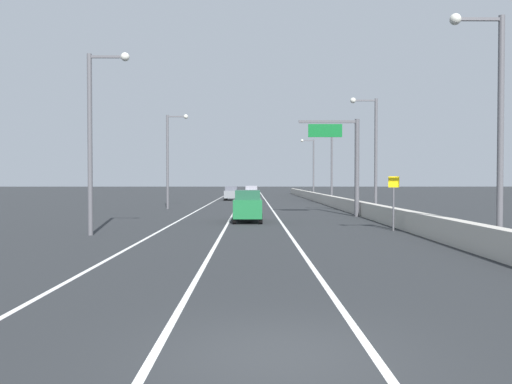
{
  "coord_description": "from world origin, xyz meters",
  "views": [
    {
      "loc": [
        -0.44,
        -7.88,
        2.77
      ],
      "look_at": [
        0.04,
        50.07,
        1.45
      ],
      "focal_mm": 35.21,
      "sensor_mm": 36.0,
      "label": 1
    }
  ],
  "objects_px": {
    "speed_advisory_sign": "(394,199)",
    "lamp_post_right_fourth": "(312,164)",
    "lamp_post_left_mid": "(170,154)",
    "lamp_post_left_near": "(95,130)",
    "car_gray_1": "(232,193)",
    "lamp_post_right_near": "(494,114)",
    "overhead_sign_gantry": "(347,155)",
    "lamp_post_right_second": "(372,148)",
    "lamp_post_right_third": "(329,159)",
    "car_silver_0": "(252,194)",
    "car_green_2": "(248,206)"
  },
  "relations": [
    {
      "from": "lamp_post_left_mid",
      "to": "lamp_post_left_near",
      "type": "bearing_deg",
      "value": -89.9
    },
    {
      "from": "lamp_post_left_near",
      "to": "car_gray_1",
      "type": "relative_size",
      "value": 1.98
    },
    {
      "from": "overhead_sign_gantry",
      "to": "car_gray_1",
      "type": "height_order",
      "value": "overhead_sign_gantry"
    },
    {
      "from": "lamp_post_right_near",
      "to": "car_silver_0",
      "type": "relative_size",
      "value": 2.07
    },
    {
      "from": "speed_advisory_sign",
      "to": "lamp_post_right_fourth",
      "type": "distance_m",
      "value": 50.83
    },
    {
      "from": "lamp_post_right_fourth",
      "to": "lamp_post_left_mid",
      "type": "height_order",
      "value": "same"
    },
    {
      "from": "car_green_2",
      "to": "lamp_post_right_near",
      "type": "bearing_deg",
      "value": -55.93
    },
    {
      "from": "lamp_post_right_near",
      "to": "lamp_post_right_fourth",
      "type": "xyz_separation_m",
      "value": [
        -0.02,
        58.74,
        0.0
      ]
    },
    {
      "from": "lamp_post_right_fourth",
      "to": "speed_advisory_sign",
      "type": "bearing_deg",
      "value": -91.77
    },
    {
      "from": "overhead_sign_gantry",
      "to": "lamp_post_right_second",
      "type": "bearing_deg",
      "value": 12.86
    },
    {
      "from": "lamp_post_right_second",
      "to": "lamp_post_left_mid",
      "type": "distance_m",
      "value": 19.96
    },
    {
      "from": "car_green_2",
      "to": "lamp_post_left_near",
      "type": "bearing_deg",
      "value": -132.58
    },
    {
      "from": "lamp_post_right_near",
      "to": "car_gray_1",
      "type": "height_order",
      "value": "lamp_post_right_near"
    },
    {
      "from": "car_gray_1",
      "to": "lamp_post_right_fourth",
      "type": "bearing_deg",
      "value": 31.17
    },
    {
      "from": "overhead_sign_gantry",
      "to": "lamp_post_left_near",
      "type": "relative_size",
      "value": 0.81
    },
    {
      "from": "lamp_post_right_second",
      "to": "lamp_post_right_fourth",
      "type": "xyz_separation_m",
      "value": [
        -0.03,
        39.16,
        0.0
      ]
    },
    {
      "from": "lamp_post_right_second",
      "to": "lamp_post_left_mid",
      "type": "bearing_deg",
      "value": 150.21
    },
    {
      "from": "lamp_post_left_mid",
      "to": "car_gray_1",
      "type": "height_order",
      "value": "lamp_post_left_mid"
    },
    {
      "from": "speed_advisory_sign",
      "to": "lamp_post_right_third",
      "type": "relative_size",
      "value": 0.33
    },
    {
      "from": "lamp_post_left_mid",
      "to": "car_green_2",
      "type": "relative_size",
      "value": 1.93
    },
    {
      "from": "lamp_post_left_mid",
      "to": "car_green_2",
      "type": "distance_m",
      "value": 17.56
    },
    {
      "from": "lamp_post_right_third",
      "to": "lamp_post_right_fourth",
      "type": "distance_m",
      "value": 19.58
    },
    {
      "from": "lamp_post_right_third",
      "to": "car_silver_0",
      "type": "distance_m",
      "value": 12.19
    },
    {
      "from": "car_gray_1",
      "to": "lamp_post_right_near",
      "type": "bearing_deg",
      "value": -76.6
    },
    {
      "from": "lamp_post_right_second",
      "to": "lamp_post_left_near",
      "type": "relative_size",
      "value": 1.0
    },
    {
      "from": "speed_advisory_sign",
      "to": "lamp_post_right_fourth",
      "type": "height_order",
      "value": "lamp_post_right_fourth"
    },
    {
      "from": "lamp_post_right_second",
      "to": "lamp_post_left_near",
      "type": "bearing_deg",
      "value": -141.83
    },
    {
      "from": "car_gray_1",
      "to": "car_green_2",
      "type": "xyz_separation_m",
      "value": [
        2.58,
        -37.07,
        0.08
      ]
    },
    {
      "from": "lamp_post_right_near",
      "to": "lamp_post_right_fourth",
      "type": "height_order",
      "value": "same"
    },
    {
      "from": "lamp_post_right_fourth",
      "to": "lamp_post_left_near",
      "type": "distance_m",
      "value": 55.49
    },
    {
      "from": "overhead_sign_gantry",
      "to": "lamp_post_left_mid",
      "type": "xyz_separation_m",
      "value": [
        -15.29,
        10.38,
        0.62
      ]
    },
    {
      "from": "lamp_post_right_second",
      "to": "car_green_2",
      "type": "height_order",
      "value": "lamp_post_right_second"
    },
    {
      "from": "lamp_post_right_fourth",
      "to": "car_silver_0",
      "type": "height_order",
      "value": "lamp_post_right_fourth"
    },
    {
      "from": "lamp_post_right_near",
      "to": "car_green_2",
      "type": "distance_m",
      "value": 17.77
    },
    {
      "from": "lamp_post_right_second",
      "to": "car_silver_0",
      "type": "distance_m",
      "value": 28.39
    },
    {
      "from": "lamp_post_right_third",
      "to": "lamp_post_left_near",
      "type": "height_order",
      "value": "same"
    },
    {
      "from": "lamp_post_right_second",
      "to": "lamp_post_left_mid",
      "type": "relative_size",
      "value": 1.0
    },
    {
      "from": "lamp_post_right_fourth",
      "to": "car_gray_1",
      "type": "relative_size",
      "value": 1.98
    },
    {
      "from": "lamp_post_left_near",
      "to": "lamp_post_left_mid",
      "type": "bearing_deg",
      "value": 90.1
    },
    {
      "from": "lamp_post_left_mid",
      "to": "car_gray_1",
      "type": "bearing_deg",
      "value": 76.92
    },
    {
      "from": "lamp_post_right_near",
      "to": "lamp_post_right_second",
      "type": "relative_size",
      "value": 1.0
    },
    {
      "from": "lamp_post_right_third",
      "to": "speed_advisory_sign",
      "type": "bearing_deg",
      "value": -92.36
    },
    {
      "from": "overhead_sign_gantry",
      "to": "lamp_post_right_third",
      "type": "bearing_deg",
      "value": 85.09
    },
    {
      "from": "car_gray_1",
      "to": "lamp_post_right_second",
      "type": "bearing_deg",
      "value": -68.93
    },
    {
      "from": "lamp_post_right_near",
      "to": "lamp_post_right_second",
      "type": "xyz_separation_m",
      "value": [
        0.01,
        19.58,
        0.0
      ]
    },
    {
      "from": "speed_advisory_sign",
      "to": "lamp_post_left_mid",
      "type": "xyz_separation_m",
      "value": [
        -15.73,
        21.43,
        3.58
      ]
    },
    {
      "from": "speed_advisory_sign",
      "to": "lamp_post_right_second",
      "type": "bearing_deg",
      "value": 82.15
    },
    {
      "from": "overhead_sign_gantry",
      "to": "car_green_2",
      "type": "xyz_separation_m",
      "value": [
        -7.64,
        -4.83,
        -3.67
      ]
    },
    {
      "from": "lamp_post_right_near",
      "to": "lamp_post_left_near",
      "type": "relative_size",
      "value": 1.0
    },
    {
      "from": "lamp_post_right_second",
      "to": "lamp_post_right_third",
      "type": "relative_size",
      "value": 1.0
    }
  ]
}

